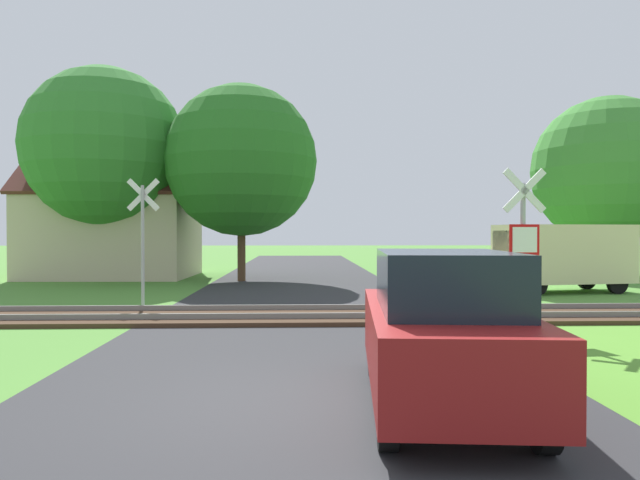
# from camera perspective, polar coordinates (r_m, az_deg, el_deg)

# --- Properties ---
(ground_plane) EXTENTS (160.00, 160.00, 0.00)m
(ground_plane) POSITION_cam_1_polar(r_m,az_deg,el_deg) (6.87, -2.01, -16.08)
(ground_plane) COLOR #4C8433
(road_asphalt) EXTENTS (6.97, 80.00, 0.01)m
(road_asphalt) POSITION_cam_1_polar(r_m,az_deg,el_deg) (8.80, -2.01, -12.29)
(road_asphalt) COLOR #2D2D30
(road_asphalt) RESTS_ON ground
(rail_track) EXTENTS (60.00, 2.60, 0.22)m
(rail_track) POSITION_cam_1_polar(r_m,az_deg,el_deg) (13.34, -2.01, -7.56)
(rail_track) COLOR #422D1E
(rail_track) RESTS_ON ground
(stop_sign_near) EXTENTS (0.88, 0.16, 3.24)m
(stop_sign_near) POSITION_cam_1_polar(r_m,az_deg,el_deg) (11.81, 19.67, -0.16)
(stop_sign_near) COLOR #9E9EA5
(stop_sign_near) RESTS_ON ground
(crossing_sign_far) EXTENTS (0.88, 0.14, 3.43)m
(crossing_sign_far) POSITION_cam_1_polar(r_m,az_deg,el_deg) (15.89, -17.30, 0.69)
(crossing_sign_far) COLOR #9E9EA5
(crossing_sign_far) RESTS_ON ground
(house) EXTENTS (7.26, 5.75, 5.93)m
(house) POSITION_cam_1_polar(r_m,az_deg,el_deg) (27.09, -19.86, 0.78)
(house) COLOR #C6B293
(house) RESTS_ON ground
(tree_far) EXTENTS (6.66, 6.66, 8.14)m
(tree_far) POSITION_cam_1_polar(r_m,az_deg,el_deg) (29.20, 26.77, 6.23)
(tree_far) COLOR #513823
(tree_far) RESTS_ON ground
(tree_left) EXTENTS (6.63, 6.63, 8.83)m
(tree_left) POSITION_cam_1_polar(r_m,az_deg,el_deg) (25.58, -20.69, 8.64)
(tree_left) COLOR #513823
(tree_left) RESTS_ON ground
(tree_center) EXTENTS (6.17, 6.17, 8.00)m
(tree_center) POSITION_cam_1_polar(r_m,az_deg,el_deg) (23.66, -7.88, 7.86)
(tree_center) COLOR #513823
(tree_center) RESTS_ON ground
(mail_truck) EXTENTS (5.12, 2.55, 2.24)m
(mail_truck) POSITION_cam_1_polar(r_m,az_deg,el_deg) (20.47, 22.72, -1.40)
(mail_truck) COLOR beige
(mail_truck) RESTS_ON ground
(parked_car) EXTENTS (1.99, 4.13, 1.78)m
(parked_car) POSITION_cam_1_polar(r_m,az_deg,el_deg) (6.70, 12.10, -8.68)
(parked_car) COLOR maroon
(parked_car) RESTS_ON ground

